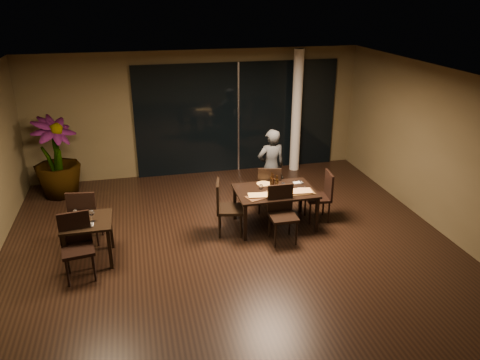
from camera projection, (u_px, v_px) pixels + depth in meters
The scene contains 32 objects.
ground at pixel (233, 252), 8.22m from camera, with size 8.00×8.00×0.00m, color black.
wall_back at pixel (197, 113), 11.30m from camera, with size 8.00×0.10×3.00m, color #4E4429.
wall_front at pixel (333, 341), 4.00m from camera, with size 8.00×0.10×3.00m, color #4E4429.
wall_right at pixel (450, 154), 8.50m from camera, with size 0.10×8.00×3.00m, color #4E4429.
ceiling at pixel (232, 79), 7.07m from camera, with size 8.00×8.00×0.04m, color silver.
window_panel at pixel (238, 118), 11.48m from camera, with size 5.00×0.06×2.70m, color black.
column at pixel (297, 112), 11.44m from camera, with size 0.24×0.24×3.00m, color silver.
main_table at pixel (275, 194), 8.89m from camera, with size 1.50×1.00×0.75m.
side_table at pixel (88, 227), 7.75m from camera, with size 0.80×0.80×0.75m.
chair_main_far at pixel (269, 187), 9.48m from camera, with size 0.56×0.56×1.01m.
chair_main_near at pixel (282, 210), 8.45m from camera, with size 0.48×0.48×1.03m.
chair_main_left at pixel (225, 205), 8.64m from camera, with size 0.57×0.57×1.04m.
chair_main_right at pixel (322, 194), 9.19m from camera, with size 0.51×0.51×1.00m.
chair_side_far at pixel (85, 214), 8.27m from camera, with size 0.56×0.56×1.06m.
chair_side_near at pixel (77, 242), 7.37m from camera, with size 0.55×0.55×1.05m.
diner at pixel (271, 167), 9.81m from camera, with size 0.56×0.37×1.64m, color #292C2E.
potted_plant at pixel (56, 158), 10.16m from camera, with size 0.97×0.97×1.78m, color #26511B.
pizza_board_left at pixel (261, 196), 8.58m from camera, with size 0.55×0.28×0.01m, color #412615.
pizza_board_right at pixel (298, 192), 8.75m from camera, with size 0.60×0.30×0.01m, color #4C3318.
oblong_pizza_left at pixel (261, 195), 8.58m from camera, with size 0.44×0.20×0.02m, color #690909, non-canonical shape.
oblong_pizza_right at pixel (298, 191), 8.75m from camera, with size 0.50×0.23×0.02m, color maroon, non-canonical shape.
round_pizza at pixel (264, 184), 9.12m from camera, with size 0.27×0.27×0.01m, color #B22213.
bottle_a at pixel (273, 182), 8.85m from camera, with size 0.07×0.07×0.30m, color black, non-canonical shape.
bottle_b at pixel (277, 183), 8.79m from camera, with size 0.07×0.07×0.30m, color black, non-canonical shape.
bottle_c at pixel (272, 180), 8.90m from camera, with size 0.07×0.07×0.32m, color black, non-canonical shape.
tumbler_left at pixel (261, 187), 8.90m from camera, with size 0.07×0.07×0.08m, color white.
tumbler_right at pixel (283, 185), 8.98m from camera, with size 0.07×0.07×0.08m, color white.
napkin_near at pixel (302, 189), 8.89m from camera, with size 0.18×0.10×0.01m, color white.
napkin_far at pixel (298, 183), 9.18m from camera, with size 0.18×0.10×0.01m, color white.
wine_glass_a at pixel (76, 215), 7.69m from camera, with size 0.08×0.08×0.17m, color white, non-canonical shape.
wine_glass_b at pixel (92, 216), 7.63m from camera, with size 0.09×0.09×0.20m, color white, non-canonical shape.
side_napkin at pixel (88, 225), 7.54m from camera, with size 0.18×0.11×0.01m, color white.
Camera 1 is at (-1.49, -6.96, 4.29)m, focal length 35.00 mm.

